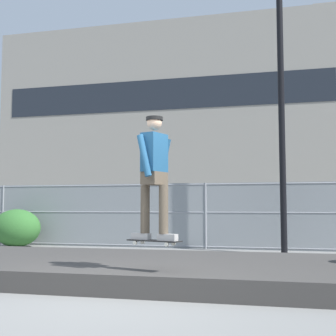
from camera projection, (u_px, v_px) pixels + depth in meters
ground_plane at (108, 302)px, 5.77m from camera, size 120.00×120.00×0.00m
gravel_berm at (153, 269)px, 7.74m from camera, size 14.53×3.58×0.30m
skateboard at (154, 241)px, 6.40m from camera, size 0.82×0.44×0.07m
skater at (154, 169)px, 6.48m from camera, size 0.71×0.62×1.74m
chain_fence at (206, 215)px, 13.08m from camera, size 25.91×0.06×1.85m
street_lamp at (281, 70)px, 11.91m from camera, size 0.44×0.44×7.62m
parked_car_near at (113, 216)px, 16.96m from camera, size 4.41×1.97×1.66m
parked_car_mid at (292, 217)px, 15.46m from camera, size 4.54×2.22×1.66m
library_building at (176, 129)px, 42.48m from camera, size 29.17×10.84×16.40m
shrub_left at (17, 228)px, 13.64m from camera, size 1.43×1.17×1.11m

